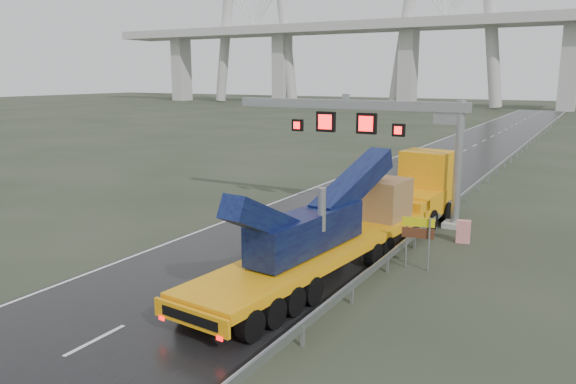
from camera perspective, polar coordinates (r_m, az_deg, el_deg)
The scene contains 7 objects.
ground at distance 21.26m, azimuth -14.89°, elevation -12.30°, with size 400.00×400.00×0.00m, color #293022.
road at distance 56.09m, azimuth 14.82°, elevation 2.64°, with size 11.00×200.00×0.02m, color black.
guardrail at distance 45.05m, azimuth 19.08°, elevation 1.11°, with size 0.20×140.00×1.40m, color #93979C, non-canonical shape.
sign_gantry at distance 33.91m, azimuth 9.13°, elevation 6.69°, with size 14.90×1.20×7.42m.
heavy_haul_truck at distance 27.96m, azimuth 8.21°, elevation -1.99°, with size 5.05×21.42×4.99m.
exit_sign_pair at distance 25.56m, azimuth 13.07°, elevation -4.03°, with size 1.41×0.33×2.43m.
striped_barrier at distance 30.48m, azimuth 17.38°, elevation -3.86°, with size 0.71×0.38×1.20m, color red.
Camera 1 is at (13.85, -13.69, 8.53)m, focal length 35.00 mm.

